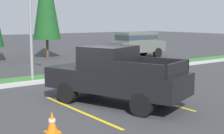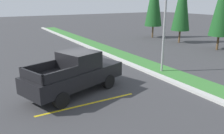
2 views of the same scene
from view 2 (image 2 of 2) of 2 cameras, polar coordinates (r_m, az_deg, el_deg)
ground_plane at (r=12.83m, az=-9.00°, el=-4.74°), size 120.00×120.00×0.00m
parking_line_near at (r=13.35m, az=-11.39°, el=-3.99°), size 0.12×4.80×0.01m
parking_line_far at (r=10.67m, az=-5.92°, el=-9.08°), size 0.12×4.80×0.01m
curb_strip at (r=15.18m, az=8.85°, el=-1.09°), size 56.00×0.40×0.15m
grass_median at (r=15.88m, az=11.96°, el=-0.64°), size 56.00×1.80×0.06m
pickup_truck_main at (r=11.66m, az=-9.01°, el=-1.48°), size 3.53×5.55×2.10m
street_light at (r=14.77m, az=12.50°, el=12.28°), size 0.24×1.49×6.17m
cypress_tree_left_inner at (r=26.34m, az=17.03°, el=15.30°), size 1.95×1.95×7.49m
cypress_tree_center at (r=23.63m, az=25.78°, el=14.27°), size 1.93×1.93×7.41m
traffic_cone at (r=14.49m, az=-18.93°, el=-1.75°), size 0.36×0.36×0.60m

